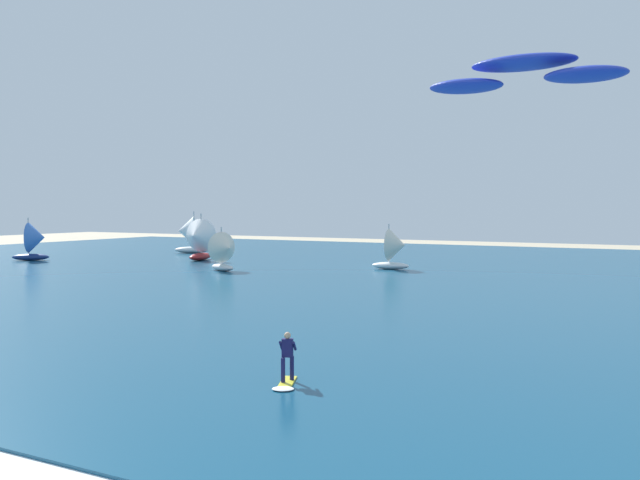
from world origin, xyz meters
name	(u,v)px	position (x,y,z in m)	size (l,w,h in m)	color
ocean	(531,281)	(0.00, 51.94, 0.05)	(160.00, 90.00, 0.10)	navy
kitesurfer	(287,366)	(-0.10, 15.37, 0.70)	(1.28, 2.02, 1.67)	yellow
kite	(523,74)	(6.34, 19.93, 10.29)	(6.73, 2.65, 1.00)	#1E33B2
sailboat_anchored_offshore	(198,239)	(-35.14, 54.73, 2.38)	(3.81, 4.39, 4.98)	maroon
sailboat_far_right	(36,241)	(-50.43, 46.69, 2.18)	(4.09, 3.79, 4.54)	navy
sailboat_trailing	(225,251)	(-25.45, 46.39, 1.89)	(3.47, 3.11, 3.91)	silver
sailboat_near_shore	(396,249)	(-12.82, 55.29, 2.01)	(3.61, 3.09, 4.16)	white
sailboat_far_left	(187,234)	(-43.71, 63.46, 2.44)	(4.60, 4.22, 5.11)	silver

